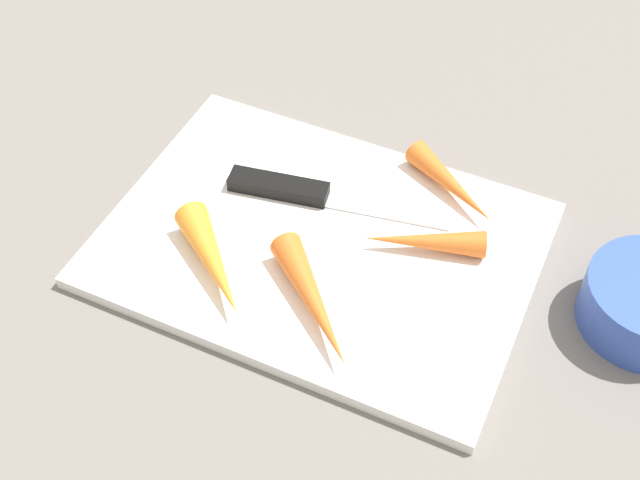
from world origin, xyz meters
The scene contains 7 objects.
ground_plane centered at (0.00, 0.00, 0.00)m, with size 1.40×1.40×0.00m, color slate.
cutting_board centered at (0.00, 0.00, 0.01)m, with size 0.36×0.26×0.01m, color white.
knife centered at (0.04, -0.04, 0.02)m, with size 0.20×0.06×0.01m.
carrot_long centered at (0.06, 0.07, 0.03)m, with size 0.03×0.03×0.11m, color orange.
carrot_longest centered at (-0.03, 0.07, 0.03)m, with size 0.03×0.03×0.13m, color orange.
carrot_shortest centered at (-0.08, -0.03, 0.02)m, with size 0.02×0.02×0.10m, color orange.
carrot_short centered at (-0.08, -0.10, 0.02)m, with size 0.02×0.02×0.11m, color orange.
Camera 1 is at (-0.20, 0.43, 0.56)m, focal length 47.49 mm.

